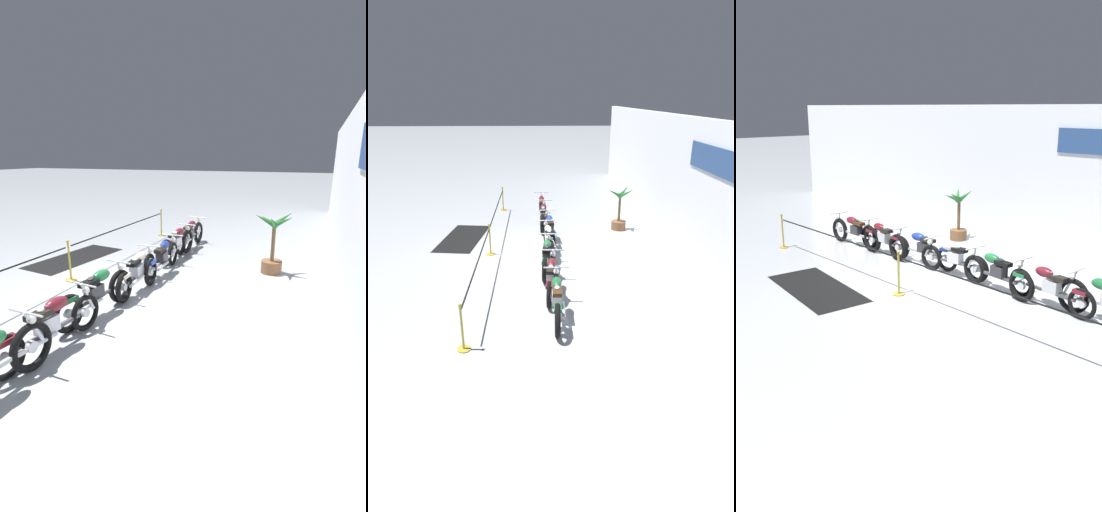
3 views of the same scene
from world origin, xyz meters
The scene contains 12 objects.
ground_plane centered at (0.00, 0.00, 0.00)m, with size 120.00×120.00×0.00m, color #B2B7BC.
back_wall centered at (0.01, 5.12, 2.10)m, with size 28.00×0.29×4.20m.
motorcycle_maroon_0 centered at (-4.03, 0.49, 0.47)m, with size 2.43×0.62×0.95m.
motorcycle_maroon_1 centered at (-2.75, 0.54, 0.47)m, with size 2.19×0.62×0.95m.
motorcycle_blue_2 centered at (-1.28, 0.74, 0.46)m, with size 2.36×0.62×0.91m.
motorcycle_cream_3 centered at (-0.06, 0.66, 0.45)m, with size 2.14×0.62×0.92m.
motorcycle_green_4 centered at (1.41, 0.56, 0.46)m, with size 2.21×0.62×0.93m.
motorcycle_maroon_5 centered at (2.77, 0.64, 0.46)m, with size 2.27×0.62×0.91m.
potted_palm_left_of_row centered at (-2.44, 3.41, 0.70)m, with size 0.98×1.01×1.69m.
stanchion_far_left centered at (-1.49, -1.23, 0.74)m, with size 10.69×0.28×1.05m.
stanchion_mid_left centered at (0.01, -1.23, 0.36)m, with size 0.28×0.28×1.05m.
floor_banner centered at (-1.61, -2.40, 0.00)m, with size 3.02×1.32×0.01m, color black.
Camera 3 is at (8.18, -8.15, 4.13)m, focal length 35.00 mm.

